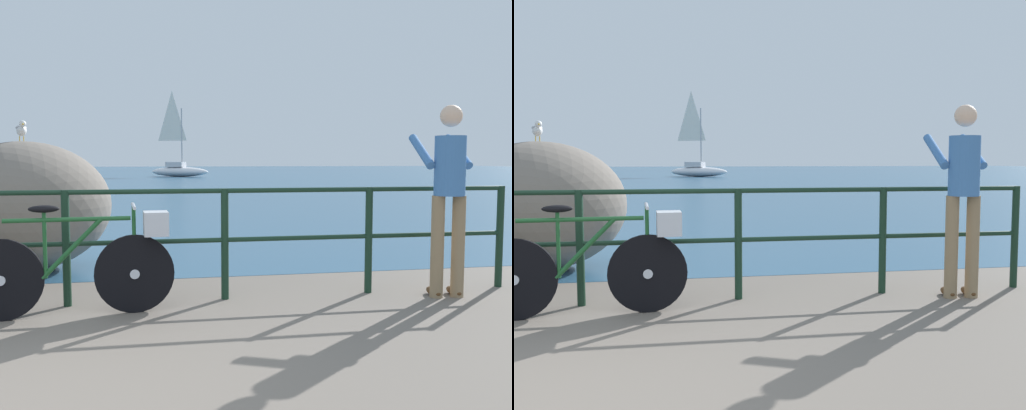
# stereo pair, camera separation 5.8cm
# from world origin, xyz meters

# --- Properties ---
(ground_plane) EXTENTS (120.00, 120.00, 0.10)m
(ground_plane) POSITION_xyz_m (0.00, 20.00, -0.05)
(ground_plane) COLOR #6B6056
(sea_surface) EXTENTS (120.00, 90.00, 0.01)m
(sea_surface) POSITION_xyz_m (0.00, 48.16, 0.00)
(sea_surface) COLOR #2D5675
(sea_surface) RESTS_ON ground_plane
(promenade_railing) EXTENTS (8.42, 0.07, 1.02)m
(promenade_railing) POSITION_xyz_m (0.00, 2.20, 0.64)
(promenade_railing) COLOR black
(promenade_railing) RESTS_ON ground_plane
(bicycle) EXTENTS (1.70, 0.48, 0.92)m
(bicycle) POSITION_xyz_m (0.22, 1.86, 0.46)
(bicycle) COLOR black
(bicycle) RESTS_ON ground_plane
(person_at_railing) EXTENTS (0.49, 0.65, 1.78)m
(person_at_railing) POSITION_xyz_m (3.44, 1.92, 0.99)
(person_at_railing) COLOR #8C7251
(person_at_railing) RESTS_ON ground_plane
(breakwater_boulder_main) EXTENTS (1.96, 1.80, 1.49)m
(breakwater_boulder_main) POSITION_xyz_m (-0.71, 3.99, 0.75)
(breakwater_boulder_main) COLOR slate
(breakwater_boulder_main) RESTS_ON ground
(seagull) EXTENTS (0.20, 0.34, 0.23)m
(seagull) POSITION_xyz_m (-0.73, 4.04, 1.63)
(seagull) COLOR gold
(seagull) RESTS_ON breakwater_boulder_main
(sailboat) EXTENTS (4.50, 3.21, 6.16)m
(sailboat) POSITION_xyz_m (2.66, 38.19, 0.71)
(sailboat) COLOR white
(sailboat) RESTS_ON sea_surface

